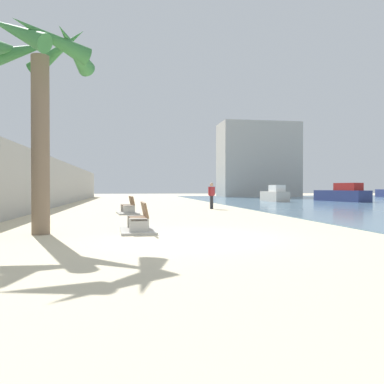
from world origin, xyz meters
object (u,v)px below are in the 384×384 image
object	(u,v)px
bench_near	(138,225)
person_walking	(212,194)
palm_tree	(39,73)
boat_far_right	(275,195)
bench_far	(128,210)
boat_distant	(342,194)

from	to	relation	value
bench_near	person_walking	xyz separation A→B (m)	(5.23, 12.61, 0.81)
palm_tree	person_walking	distance (m)	15.75
bench_near	boat_far_right	bearing A→B (deg)	59.35
bench_far	boat_distant	size ratio (longest dim) A/B	0.33
bench_far	person_walking	xyz separation A→B (m)	(5.57, 3.85, 0.81)
boat_far_right	bench_far	bearing A→B (deg)	-133.58
boat_far_right	boat_distant	distance (m)	6.96
bench_far	boat_far_right	xyz separation A→B (m)	(14.66, 15.41, 0.45)
bench_near	person_walking	bearing A→B (deg)	67.47
person_walking	boat_distant	distance (m)	19.21
palm_tree	boat_far_right	distance (m)	30.23
palm_tree	person_walking	size ratio (longest dim) A/B	3.84
bench_near	boat_far_right	size ratio (longest dim) A/B	0.47
bench_far	person_walking	distance (m)	6.82
bench_far	boat_distant	distance (m)	25.99
bench_near	bench_far	size ratio (longest dim) A/B	0.97
boat_distant	palm_tree	bearing A→B (deg)	-135.94
palm_tree	bench_near	xyz separation A→B (m)	(3.03, 0.21, -4.75)
boat_far_right	person_walking	bearing A→B (deg)	-128.18
palm_tree	bench_near	size ratio (longest dim) A/B	3.18
boat_distant	bench_near	bearing A→B (deg)	-132.37
palm_tree	bench_far	xyz separation A→B (m)	(2.69, 8.97, -4.75)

